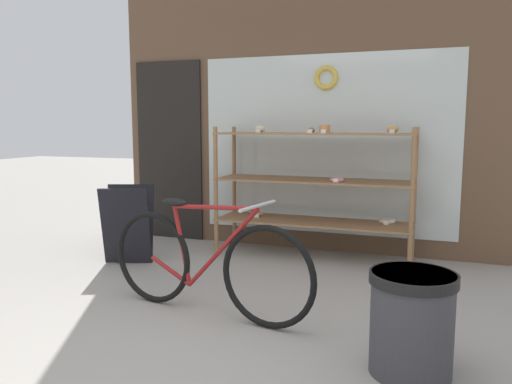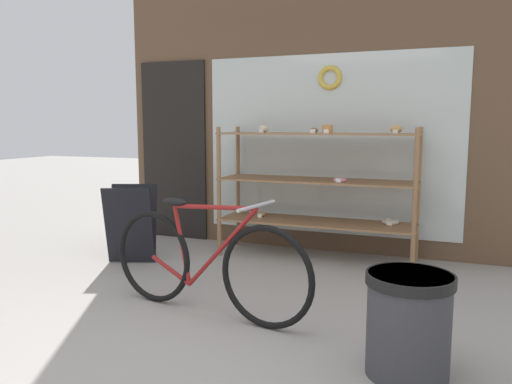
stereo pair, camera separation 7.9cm
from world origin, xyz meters
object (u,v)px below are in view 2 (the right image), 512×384
object	(u,v)px
bicycle	(205,263)
sandwich_board	(131,224)
display_case	(318,180)
trash_bin	(408,320)

from	to	relation	value
bicycle	sandwich_board	distance (m)	1.61
display_case	trash_bin	distance (m)	2.46
sandwich_board	trash_bin	distance (m)	3.06
display_case	trash_bin	world-z (taller)	display_case
display_case	trash_bin	xyz separation A→B (m)	(1.06, -2.17, -0.50)
display_case	bicycle	bearing A→B (deg)	-102.08
sandwich_board	trash_bin	xyz separation A→B (m)	(2.74, -1.36, -0.08)
bicycle	trash_bin	xyz separation A→B (m)	(1.44, -0.40, -0.07)
bicycle	sandwich_board	world-z (taller)	bicycle
display_case	bicycle	world-z (taller)	display_case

